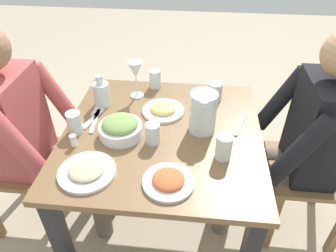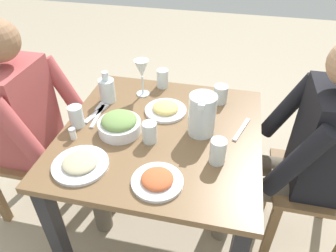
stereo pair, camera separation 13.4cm
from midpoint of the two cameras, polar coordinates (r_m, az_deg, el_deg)
The scene contains 23 objects.
ground_plane at distance 1.93m, azimuth -2.89°, elevation -17.71°, with size 8.00×8.00×0.00m, color tan.
dining_table at distance 1.49m, azimuth -3.59°, elevation -4.67°, with size 0.89×0.89×0.71m.
chair_near at distance 1.73m, azimuth 25.44°, elevation -6.32°, with size 0.40×0.40×0.87m.
chair_far at distance 1.86m, azimuth -29.47°, elevation -4.37°, with size 0.40×0.40×0.87m.
diner_near at distance 1.57m, azimuth 19.88°, elevation -2.24°, with size 0.48×0.53×1.16m.
diner_far at distance 1.67m, azimuth -25.18°, elevation -1.33°, with size 0.48×0.53×1.16m.
water_pitcher at distance 1.37m, azimuth 3.62°, elevation 2.45°, with size 0.16×0.12×0.19m.
salad_bowl at distance 1.39m, azimuth -11.42°, elevation -0.39°, with size 0.19×0.19×0.09m.
plate_fries at distance 1.53m, azimuth -3.41°, elevation 3.01°, with size 0.20×0.20×0.05m.
plate_rice_curry at distance 1.17m, azimuth -3.22°, elevation -10.05°, with size 0.20×0.20×0.04m.
plate_beans at distance 1.27m, azimuth -17.59°, elevation -7.91°, with size 0.22×0.22×0.04m.
water_glass_center at distance 1.46m, azimuth -19.23°, elevation 0.49°, with size 0.07×0.07×0.10m, color silver.
water_glass_near_right at distance 1.72m, azimuth -4.62°, elevation 8.49°, with size 0.06×0.06×0.10m, color silver.
water_glass_far_left at distance 1.25m, azimuth 7.17°, elevation -3.98°, with size 0.07×0.07×0.11m, color silver.
water_glass_near_left at distance 1.33m, azimuth -5.67°, elevation -1.47°, with size 0.06×0.06×0.09m, color silver.
water_glass_far_right at distance 1.62m, azimuth 6.23°, elevation 6.25°, with size 0.07×0.07×0.09m, color silver.
wine_glass at distance 1.60m, azimuth -8.37°, elevation 9.68°, with size 0.08×0.08×0.20m.
oil_carafe at distance 1.61m, azimuth -14.37°, elevation 5.42°, with size 0.08×0.08×0.16m.
salt_shaker at distance 1.40m, azimuth -19.54°, elevation -2.62°, with size 0.03×0.03×0.05m.
fork_near at distance 1.54m, azimuth -15.89°, elevation 1.27°, with size 0.17×0.03×0.01m, color silver.
knife_near at distance 1.52m, azimuth -15.63°, elevation 0.81°, with size 0.18×0.02×0.01m, color silver.
fork_far at distance 1.62m, azimuth -14.87°, elevation 3.47°, with size 0.17×0.03×0.01m, color silver.
knife_far at distance 1.47m, azimuth 10.59°, elevation 0.25°, with size 0.18×0.02×0.01m, color silver.
Camera 1 is at (-1.09, -0.14, 1.59)m, focal length 33.40 mm.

